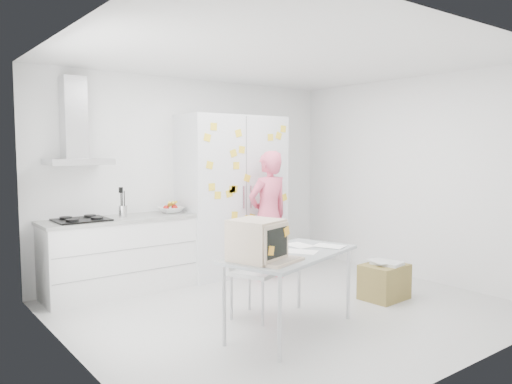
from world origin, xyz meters
TOP-DOWN VIEW (x-y plane):
  - floor at (0.00, 0.00)m, footprint 4.50×4.00m
  - walls at (0.00, 0.72)m, footprint 4.52×4.01m
  - ceiling at (0.00, 0.00)m, footprint 4.50×4.00m
  - counter_run at (-1.20, 1.70)m, footprint 1.84×0.63m
  - range_hood at (-1.65, 1.84)m, footprint 0.70×0.48m
  - tall_cabinet at (0.45, 1.67)m, footprint 1.50×0.68m
  - person at (0.63, 1.10)m, footprint 0.63×0.41m
  - desk at (-0.70, -0.59)m, footprint 1.56×1.09m
  - chair at (-0.48, 0.04)m, footprint 0.59×0.59m
  - cardboard_box at (1.14, -0.43)m, footprint 0.53×0.44m

SIDE VIEW (x-z plane):
  - floor at x=0.00m, z-range -0.02..0.00m
  - cardboard_box at x=1.14m, z-range -0.01..0.43m
  - counter_run at x=-1.20m, z-range -0.17..1.11m
  - chair at x=-0.48m, z-range 0.07..1.07m
  - desk at x=-0.70m, z-range 0.29..1.42m
  - person at x=0.63m, z-range 0.00..1.72m
  - tall_cabinet at x=0.45m, z-range 0.00..2.20m
  - walls at x=0.00m, z-range 0.00..2.70m
  - range_hood at x=-1.65m, z-range 1.45..2.46m
  - ceiling at x=0.00m, z-range 2.69..2.71m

